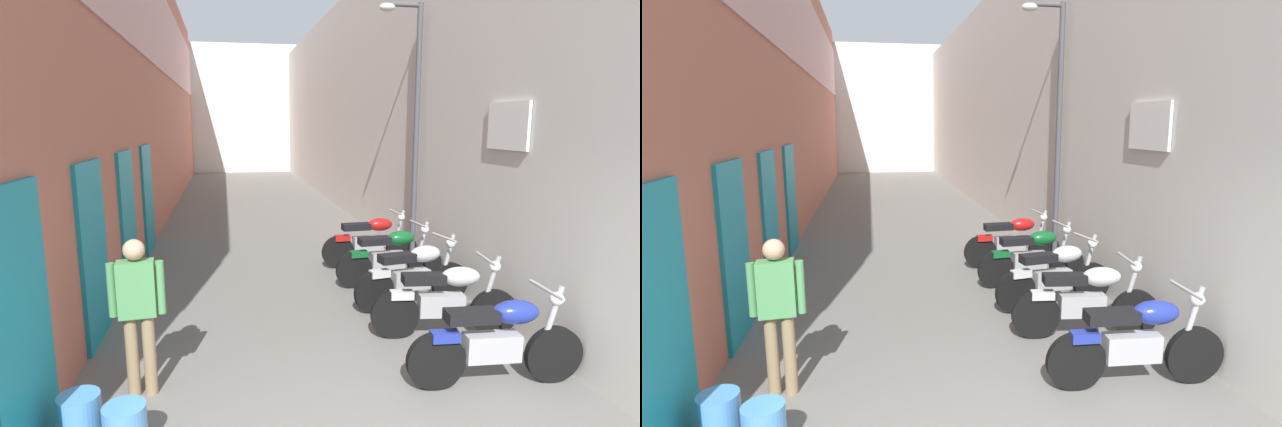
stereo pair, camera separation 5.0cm
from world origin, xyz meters
The scene contains 12 objects.
ground_plane centered at (0.00, 10.20, 0.00)m, with size 40.40×40.40×0.00m, color #66635E.
building_left centered at (-2.78, 12.14, 3.64)m, with size 0.45×24.40×7.22m.
building_right centered at (2.79, 12.20, 3.15)m, with size 0.45×24.40×6.30m.
building_far_end centered at (0.00, 25.40, 3.39)m, with size 8.18×2.00×6.77m, color silver.
motorcycle_nearest centered at (1.65, 1.45, 0.50)m, with size 1.85×0.58×1.04m.
motorcycle_second centered at (1.65, 2.64, 0.50)m, with size 1.84×0.58×1.04m.
motorcycle_third centered at (1.65, 3.68, 0.50)m, with size 1.84×0.58×1.04m.
motorcycle_fourth centered at (1.65, 4.70, 0.50)m, with size 1.85×0.58×1.04m.
motorcycle_fifth centered at (1.65, 5.82, 0.50)m, with size 1.85×0.58×1.04m.
pedestrian_by_doorway centered at (-1.85, 1.96, 0.92)m, with size 0.52×0.23×1.57m.
water_jug_near_door centered at (-2.24, 1.29, 0.21)m, with size 0.34×0.34×0.42m, color #4C8CCC.
street_lamp centered at (2.35, 5.74, 2.74)m, with size 0.79×0.18×4.68m.
Camera 1 is at (-0.99, -2.73, 2.63)m, focal length 27.55 mm.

